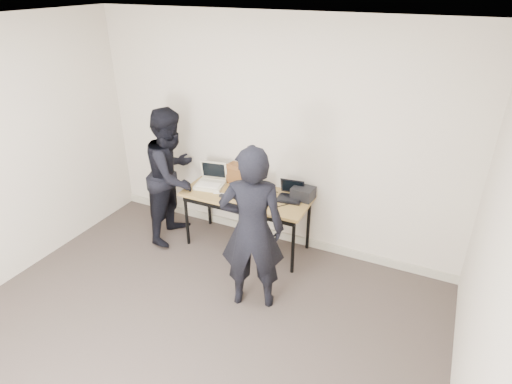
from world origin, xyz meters
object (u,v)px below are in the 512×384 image
Objects in this scene: equipment_box at (303,193)px; person_observer at (173,175)px; laptop_center at (249,193)px; leather_satchel at (241,175)px; laptop_right at (291,194)px; laptop_beige at (211,181)px; person_typist at (252,230)px; desk at (246,199)px.

person_observer is at bearing -168.43° from equipment_box.
laptop_center is 0.97× the size of leather_satchel.
laptop_right is 0.14m from equipment_box.
laptop_beige is at bearing -172.10° from equipment_box.
equipment_box is 1.07m from person_typist.
person_typist reaches higher than laptop_right.
laptop_center is at bearing -16.87° from laptop_beige.
equipment_box is at bearing 16.32° from desk.
laptop_beige reaches higher than laptop_right.
person_typist reaches higher than leather_satchel.
equipment_box reaches higher than desk.
laptop_center is at bearing -159.01° from equipment_box.
desk is at bearing -86.80° from person_observer.
person_observer is at bearing -172.79° from desk.
desk is 0.67m from equipment_box.
laptop_center is (0.05, -0.03, 0.11)m from desk.
person_observer is (-0.76, -0.36, -0.01)m from leather_satchel.
desk is 3.92× the size of leather_satchel.
person_typist is (0.49, -0.86, 0.20)m from desk.
laptop_beige is 1.24× the size of laptop_right.
leather_satchel is (0.32, 0.19, 0.07)m from laptop_beige.
laptop_center is 1.20× the size of laptop_right.
desk is at bearing -14.14° from laptop_beige.
desk is 0.13m from laptop_center.
laptop_center is at bearing -165.63° from laptop_right.
laptop_beige is at bearing 179.44° from laptop_right.
laptop_right is 1.28× the size of equipment_box.
laptop_beige is (-0.50, 0.04, 0.11)m from desk.
laptop_right is at bearing -110.51° from person_typist.
laptop_center is 1.00m from person_observer.
laptop_right is at bearing -4.07° from laptop_beige.
leather_satchel is at bearing 166.08° from laptop_right.
desk is at bearing -41.99° from leather_satchel.
person_observer reaches higher than equipment_box.
laptop_beige is at bearing -74.05° from person_observer.
laptop_center is at bearing -31.06° from desk.
laptop_beige is 1.59× the size of equipment_box.
leather_satchel is 0.84m from person_observer.
desk is 0.96m from person_observer.
laptop_center is 0.35m from leather_satchel.
person_observer reaches higher than laptop_beige.
person_typist is at bearing -121.79° from person_observer.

